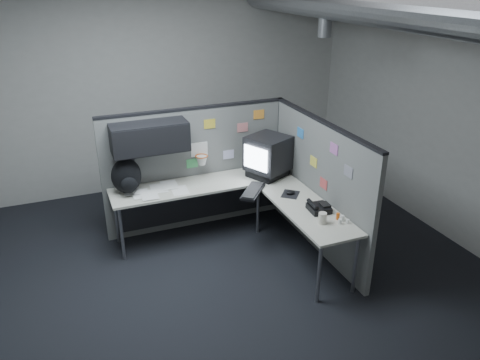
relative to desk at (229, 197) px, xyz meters
name	(u,v)px	position (x,y,z in m)	size (l,w,h in m)	color
room	(291,87)	(0.41, -0.70, 1.48)	(5.62, 5.62, 3.22)	black
partition_back	(185,158)	(-0.40, 0.53, 0.38)	(2.44, 0.42, 1.63)	slate
partition_right	(318,186)	(0.95, -0.49, 0.21)	(0.07, 2.23, 1.63)	slate
desk	(229,197)	(0.00, 0.00, 0.00)	(2.31, 2.11, 0.73)	#BBBAA9
monitor	(268,156)	(0.61, 0.20, 0.39)	(0.62, 0.62, 0.53)	black
keyboard	(253,191)	(0.23, -0.21, 0.14)	(0.46, 0.50, 0.04)	black
mouse	(290,193)	(0.62, -0.42, 0.13)	(0.29, 0.30, 0.05)	black
phone	(319,208)	(0.71, -0.91, 0.16)	(0.23, 0.25, 0.11)	black
bottles	(341,219)	(0.82, -1.20, 0.15)	(0.12, 0.15, 0.07)	silver
cup	(322,218)	(0.61, -1.16, 0.18)	(0.09, 0.09, 0.12)	beige
papers	(155,190)	(-0.85, 0.28, 0.13)	(0.76, 0.48, 0.02)	white
backpack	(127,177)	(-1.17, 0.35, 0.33)	(0.42, 0.41, 0.43)	black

